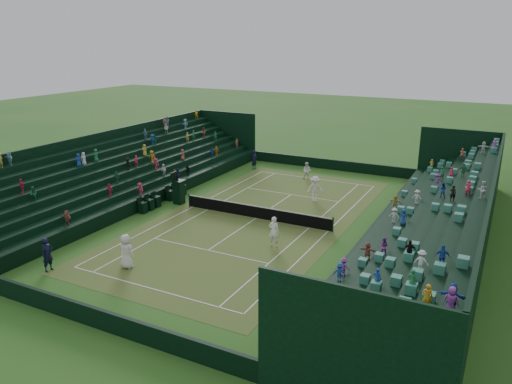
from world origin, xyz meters
TOP-DOWN VIEW (x-y plane):
  - ground at (0.00, 0.00)m, footprint 160.00×160.00m
  - court_surface at (0.00, 0.00)m, footprint 12.97×26.77m
  - perimeter_wall_north at (0.00, 15.88)m, footprint 17.17×0.20m
  - perimeter_wall_south at (0.00, -15.88)m, footprint 17.17×0.20m
  - perimeter_wall_east at (8.48, 0.00)m, footprint 0.20×31.77m
  - perimeter_wall_west at (-8.48, 0.00)m, footprint 0.20×31.77m
  - north_grandstand at (12.66, 0.00)m, footprint 6.60×32.00m
  - south_grandstand at (-12.66, 0.00)m, footprint 6.60×32.00m
  - tennis_net at (0.00, 0.00)m, footprint 11.67×0.10m
  - umpire_chair at (-6.96, 0.27)m, footprint 0.89×0.89m
  - courtside_chairs at (-8.03, -0.32)m, footprint 0.56×5.53m
  - player_near_west at (-2.79, -10.52)m, footprint 1.01×0.69m
  - player_near_east at (3.29, -3.93)m, footprint 0.73×0.50m
  - player_far_west at (-0.61, 11.40)m, footprint 0.87×0.73m
  - player_far_east at (2.31, 5.77)m, footprint 1.50×1.40m
  - line_judge_north at (-6.66, 12.55)m, footprint 0.55×0.75m
  - line_judge_south at (-6.42, -12.82)m, footprint 0.49×0.73m

SIDE VIEW (x-z plane):
  - ground at x=0.00m, z-range 0.00..0.00m
  - court_surface at x=0.00m, z-range 0.00..0.01m
  - courtside_chairs at x=-8.03m, z-range -0.15..1.06m
  - perimeter_wall_north at x=0.00m, z-range 0.00..1.00m
  - perimeter_wall_south at x=0.00m, z-range 0.00..1.00m
  - perimeter_wall_east at x=8.48m, z-range 0.00..1.00m
  - perimeter_wall_west at x=-8.48m, z-range 0.00..1.00m
  - tennis_net at x=0.00m, z-range 0.00..1.06m
  - player_far_west at x=-0.61m, z-range 0.00..1.61m
  - line_judge_north at x=-6.66m, z-range 0.00..1.90m
  - line_judge_south at x=-6.42m, z-range 0.00..1.95m
  - player_near_east at x=3.29m, z-range 0.00..1.96m
  - player_near_west at x=-2.79m, z-range 0.00..2.01m
  - player_far_east at x=2.31m, z-range 0.00..2.03m
  - umpire_chair at x=-6.96m, z-range -0.20..2.60m
  - north_grandstand at x=12.66m, z-range -0.90..4.00m
  - south_grandstand at x=-12.66m, z-range -0.90..4.00m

